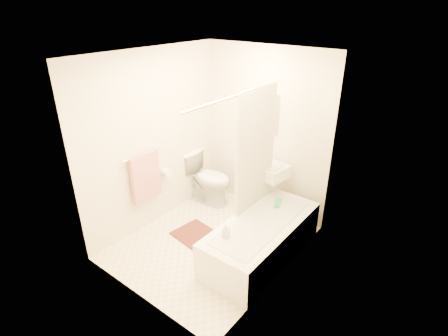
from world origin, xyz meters
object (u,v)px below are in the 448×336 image
Objects in this scene: bathtub at (262,238)px; soap_bottle at (226,231)px; toilet at (207,178)px; bath_mat at (198,236)px; sink at (268,189)px.

bathtub is 0.62m from soap_bottle.
toilet is 0.48× the size of bathtub.
toilet reaches higher than bath_mat.
bathtub is 2.59× the size of bath_mat.
sink is at bearing 116.56° from bathtub.
toilet is 1.02m from sink.
toilet is at bearing 137.92° from soap_bottle.
bath_mat is at bearing -151.40° from toilet.
bathtub is at bearing 14.55° from bath_mat.
toilet reaches higher than bathtub.
bath_mat is (-0.87, -0.22, -0.23)m from bathtub.
sink reaches higher than soap_bottle.
sink reaches higher than bathtub.
bathtub is (0.38, -0.76, -0.23)m from sink.
bath_mat is (-0.48, -0.99, -0.46)m from sink.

